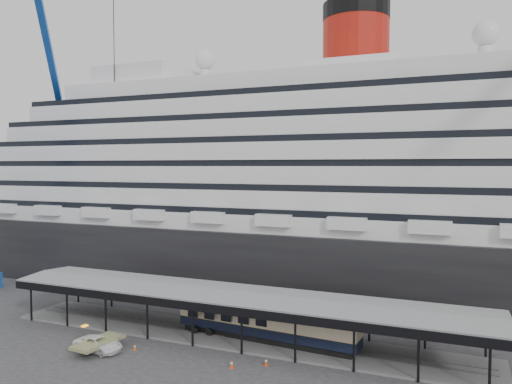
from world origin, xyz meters
TOP-DOWN VIEW (x-y plane):
  - ground at (0.00, 0.00)m, footprint 200.00×200.00m
  - cruise_ship at (0.05, 32.00)m, footprint 130.00×30.00m
  - platform_canopy at (0.00, 5.00)m, footprint 56.00×9.18m
  - port_truck at (-11.28, -4.14)m, footprint 5.61×2.94m
  - pullman_carriage at (3.94, 5.00)m, footprint 21.09×4.41m
  - traffic_cone_left at (-7.92, -2.46)m, footprint 0.34×0.34m
  - traffic_cone_mid at (3.47, -2.72)m, footprint 0.54×0.54m
  - traffic_cone_right at (6.31, -0.92)m, footprint 0.47×0.47m

SIDE VIEW (x-z plane):
  - ground at x=0.00m, z-range 0.00..0.00m
  - traffic_cone_left at x=-7.92m, z-range 0.00..0.65m
  - traffic_cone_right at x=6.31m, z-range 0.00..0.76m
  - traffic_cone_mid at x=3.47m, z-range 0.00..0.80m
  - port_truck at x=-11.28m, z-range 0.00..1.51m
  - platform_canopy at x=0.00m, z-range -0.29..5.01m
  - pullman_carriage at x=3.94m, z-range -7.77..12.79m
  - cruise_ship at x=0.05m, z-range -3.60..40.30m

